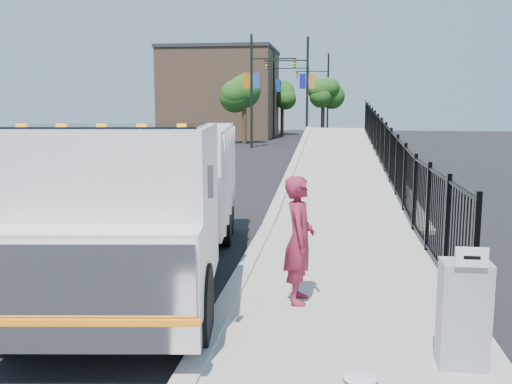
# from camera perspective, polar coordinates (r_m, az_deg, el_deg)

# --- Properties ---
(ground) EXTENTS (120.00, 120.00, 0.00)m
(ground) POSITION_cam_1_polar(r_m,az_deg,el_deg) (10.57, -1.22, -8.49)
(ground) COLOR black
(ground) RESTS_ON ground
(sidewalk) EXTENTS (3.55, 12.00, 0.12)m
(sidewalk) POSITION_cam_1_polar(r_m,az_deg,el_deg) (8.55, 9.79, -12.45)
(sidewalk) COLOR #9E998E
(sidewalk) RESTS_ON ground
(curb) EXTENTS (0.30, 12.00, 0.16)m
(curb) POSITION_cam_1_polar(r_m,az_deg,el_deg) (8.68, -3.30, -11.87)
(curb) COLOR #ADAAA3
(curb) RESTS_ON ground
(ramp) EXTENTS (3.95, 24.06, 3.19)m
(ramp) POSITION_cam_1_polar(r_m,az_deg,el_deg) (26.16, 8.83, 1.80)
(ramp) COLOR #9E998E
(ramp) RESTS_ON ground
(iron_fence) EXTENTS (0.10, 28.00, 1.80)m
(iron_fence) POSITION_cam_1_polar(r_m,az_deg,el_deg) (22.17, 12.77, 2.78)
(iron_fence) COLOR black
(iron_fence) RESTS_ON ground
(truck) EXTENTS (3.75, 8.73, 2.90)m
(truck) POSITION_cam_1_polar(r_m,az_deg,el_deg) (10.25, -10.79, 0.17)
(truck) COLOR black
(truck) RESTS_ON ground
(worker) EXTENTS (0.48, 0.72, 1.96)m
(worker) POSITION_cam_1_polar(r_m,az_deg,el_deg) (8.72, 4.35, -4.78)
(worker) COLOR maroon
(worker) RESTS_ON sidewalk
(utility_cabinet) EXTENTS (0.55, 0.40, 1.25)m
(utility_cabinet) POSITION_cam_1_polar(r_m,az_deg,el_deg) (7.12, 20.04, -11.40)
(utility_cabinet) COLOR gray
(utility_cabinet) RESTS_ON sidewalk
(arrow_sign) EXTENTS (0.35, 0.04, 0.22)m
(arrow_sign) POSITION_cam_1_polar(r_m,az_deg,el_deg) (6.70, 20.77, -6.12)
(arrow_sign) COLOR white
(arrow_sign) RESTS_ON utility_cabinet
(debris) EXTENTS (0.39, 0.39, 0.10)m
(debris) POSITION_cam_1_polar(r_m,az_deg,el_deg) (6.68, 10.39, -17.76)
(debris) COLOR silver
(debris) RESTS_ON sidewalk
(light_pole_0) EXTENTS (3.77, 0.22, 8.00)m
(light_pole_0) POSITION_cam_1_polar(r_m,az_deg,el_deg) (41.27, -0.02, 10.49)
(light_pole_0) COLOR black
(light_pole_0) RESTS_ON ground
(light_pole_1) EXTENTS (3.78, 0.22, 8.00)m
(light_pole_1) POSITION_cam_1_polar(r_m,az_deg,el_deg) (42.82, 4.73, 10.40)
(light_pole_1) COLOR black
(light_pole_1) RESTS_ON ground
(light_pole_2) EXTENTS (3.77, 0.22, 8.00)m
(light_pole_2) POSITION_cam_1_polar(r_m,az_deg,el_deg) (52.22, 2.14, 10.13)
(light_pole_2) COLOR black
(light_pole_2) RESTS_ON ground
(light_pole_3) EXTENTS (3.78, 0.22, 8.00)m
(light_pole_3) POSITION_cam_1_polar(r_m,az_deg,el_deg) (57.12, 6.89, 9.96)
(light_pole_3) COLOR black
(light_pole_3) RESTS_ON ground
(tree_0) EXTENTS (2.69, 2.69, 5.35)m
(tree_0) POSITION_cam_1_polar(r_m,az_deg,el_deg) (45.21, -1.18, 9.82)
(tree_0) COLOR #382314
(tree_0) RESTS_ON ground
(tree_1) EXTENTS (2.10, 2.10, 5.05)m
(tree_1) POSITION_cam_1_polar(r_m,az_deg,el_deg) (51.96, 6.73, 9.57)
(tree_1) COLOR #382314
(tree_1) RESTS_ON ground
(tree_2) EXTENTS (2.56, 2.56, 5.28)m
(tree_2) POSITION_cam_1_polar(r_m,az_deg,el_deg) (58.63, 2.64, 9.57)
(tree_2) COLOR #382314
(tree_2) RESTS_ON ground
(building) EXTENTS (10.00, 10.00, 8.00)m
(building) POSITION_cam_1_polar(r_m,az_deg,el_deg) (55.00, -3.47, 9.67)
(building) COLOR #8C664C
(building) RESTS_ON ground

